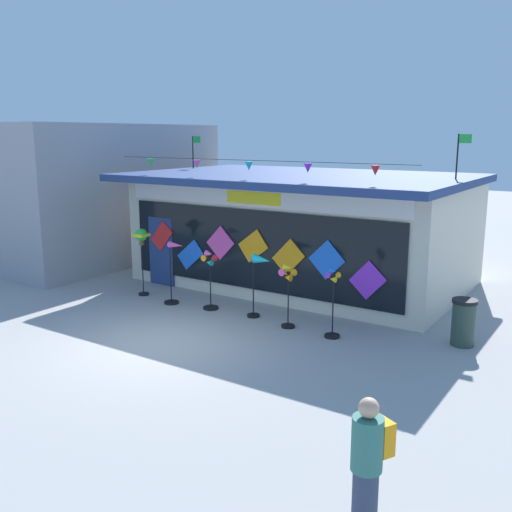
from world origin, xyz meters
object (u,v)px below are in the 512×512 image
wind_spinner_far_left (142,241)px  wind_spinner_center_right (260,271)px  kite_shop_building (304,227)px  wind_spinner_far_right (333,300)px  person_near_camera (368,467)px  trash_bin (463,322)px  wind_spinner_right (288,286)px  wind_spinner_center_left (210,275)px  wind_spinner_left (174,271)px

wind_spinner_far_left → wind_spinner_center_right: 3.83m
kite_shop_building → wind_spinner_far_right: (2.95, -4.07, -0.79)m
kite_shop_building → person_near_camera: 11.49m
wind_spinner_center_right → person_near_camera: 7.90m
wind_spinner_center_right → trash_bin: (4.55, 0.82, -0.67)m
wind_spinner_far_right → person_near_camera: bearing=-60.6°
trash_bin → wind_spinner_right: bearing=-163.7°
wind_spinner_center_left → wind_spinner_center_right: wind_spinner_center_right is taller
kite_shop_building → wind_spinner_center_left: bearing=-98.3°
wind_spinner_left → wind_spinner_center_right: size_ratio=1.06×
wind_spinner_far_right → trash_bin: size_ratio=1.57×
wind_spinner_center_left → wind_spinner_far_right: bearing=-3.1°
wind_spinner_left → trash_bin: size_ratio=1.66×
wind_spinner_center_right → person_near_camera: person_near_camera is taller
wind_spinner_right → trash_bin: 3.83m
person_near_camera → trash_bin: size_ratio=1.68×
wind_spinner_center_left → wind_spinner_far_right: wind_spinner_far_right is taller
person_near_camera → wind_spinner_center_left: bearing=166.5°
wind_spinner_far_left → wind_spinner_left: size_ratio=1.12×
wind_spinner_center_left → person_near_camera: bearing=-41.0°
wind_spinner_left → person_near_camera: bearing=-36.2°
wind_spinner_right → person_near_camera: (4.32, -5.67, -0.11)m
wind_spinner_left → wind_spinner_center_left: bearing=8.6°
wind_spinner_left → wind_spinner_right: bearing=0.1°
wind_spinner_far_left → wind_spinner_center_left: wind_spinner_far_left is taller
wind_spinner_far_left → trash_bin: bearing=6.0°
wind_spinner_far_left → wind_spinner_center_right: wind_spinner_far_left is taller
wind_spinner_far_left → kite_shop_building: bearing=52.7°
wind_spinner_center_right → trash_bin: size_ratio=1.56×
wind_spinner_right → wind_spinner_far_right: bearing=-1.9°
wind_spinner_center_right → wind_spinner_right: bearing=-14.9°
kite_shop_building → person_near_camera: (6.12, -9.69, -0.76)m
wind_spinner_far_left → wind_spinner_right: size_ratio=1.24×
wind_spinner_center_right → wind_spinner_center_left: bearing=-176.5°
wind_spinner_center_left → trash_bin: 6.09m
kite_shop_building → wind_spinner_far_right: 5.08m
wind_spinner_left → wind_spinner_center_left: wind_spinner_left is taller
wind_spinner_far_right → person_near_camera: 6.46m
wind_spinner_far_left → wind_spinner_center_left: 2.44m
person_near_camera → wind_spinner_left: bearing=171.3°
kite_shop_building → wind_spinner_far_left: (-2.93, -3.84, -0.13)m
kite_shop_building → trash_bin: 6.30m
wind_spinner_far_right → kite_shop_building: bearing=125.9°
person_near_camera → kite_shop_building: bearing=149.8°
wind_spinner_right → trash_bin: wind_spinner_right is taller
wind_spinner_far_left → trash_bin: wind_spinner_far_left is taller
wind_spinner_left → trash_bin: bearing=8.6°
wind_spinner_center_left → trash_bin: bearing=8.6°
trash_bin → wind_spinner_left: bearing=-171.4°
kite_shop_building → wind_spinner_right: 4.46m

